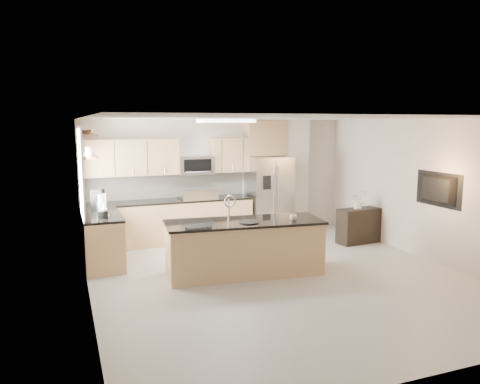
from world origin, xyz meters
name	(u,v)px	position (x,y,z in m)	size (l,w,h in m)	color
floor	(282,278)	(0.00, 0.00, 0.00)	(6.50, 6.50, 0.00)	#ADABA5
ceiling	(284,118)	(0.00, 0.00, 2.60)	(6.00, 6.50, 0.02)	silver
wall_back	(219,178)	(0.00, 3.25, 1.30)	(6.00, 0.02, 2.60)	beige
wall_front	(432,252)	(0.00, -3.25, 1.30)	(6.00, 0.02, 2.60)	beige
wall_left	(86,213)	(-3.00, 0.00, 1.30)	(0.02, 6.50, 2.60)	beige
wall_right	(430,191)	(3.00, 0.00, 1.30)	(0.02, 6.50, 2.60)	beige
back_counter	(169,221)	(-1.23, 2.93, 0.47)	(3.55, 0.66, 1.44)	tan
left_counter	(102,239)	(-2.67, 1.85, 0.46)	(0.66, 1.50, 0.92)	tan
range	(198,219)	(-0.60, 2.92, 0.47)	(0.76, 0.64, 1.14)	black
upper_cabinets	(162,157)	(-1.30, 3.09, 1.83)	(3.50, 0.33, 0.75)	tan
microwave	(195,165)	(-0.60, 3.04, 1.63)	(0.76, 0.40, 0.40)	silver
refrigerator	(269,196)	(1.06, 2.87, 0.89)	(0.92, 0.78, 1.78)	silver
partition_column	(294,176)	(1.82, 3.10, 1.30)	(0.60, 0.30, 2.60)	beige
window	(81,174)	(-2.98, 1.85, 1.65)	(0.04, 1.15, 1.65)	white
shelf_lower	(88,156)	(-2.85, 1.95, 1.95)	(0.30, 1.20, 0.04)	#955D3B
shelf_upper	(87,135)	(-2.85, 1.95, 2.32)	(0.30, 1.20, 0.04)	#955D3B
ceiling_fixture	(226,121)	(-0.40, 1.60, 2.56)	(1.00, 0.50, 0.06)	white
island	(244,247)	(-0.49, 0.45, 0.46)	(2.71, 1.22, 1.33)	tan
credenza	(359,226)	(2.53, 1.50, 0.37)	(0.92, 0.39, 0.74)	black
cup	(293,218)	(0.30, 0.20, 0.96)	(0.12, 0.12, 0.10)	silver
platter	(249,222)	(-0.46, 0.29, 0.92)	(0.32, 0.32, 0.02)	black
blender	(102,208)	(-2.67, 1.48, 1.10)	(0.18, 0.18, 0.41)	black
kettle	(104,208)	(-2.62, 1.75, 1.03)	(0.21, 0.21, 0.26)	silver
coffee_maker	(98,200)	(-2.69, 2.26, 1.11)	(0.27, 0.30, 0.39)	black
bowl	(86,131)	(-2.85, 2.29, 2.38)	(0.39, 0.39, 0.09)	silver
flower_vase	(359,195)	(2.50, 1.49, 1.04)	(0.55, 0.47, 0.60)	white
television	(435,190)	(2.91, -0.20, 1.35)	(1.08, 0.14, 0.62)	black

